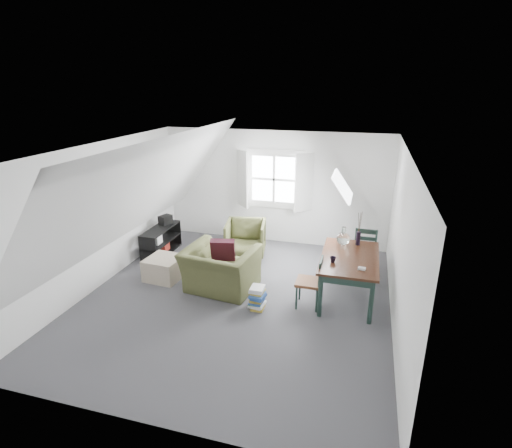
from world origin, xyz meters
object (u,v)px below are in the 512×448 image
(dining_table, at_px, (349,262))
(armchair_far, at_px, (246,255))
(ottoman, at_px, (165,268))
(dining_chair_near, at_px, (311,281))
(media_shelf, at_px, (160,243))
(magazine_stack, at_px, (257,298))
(armchair_near, at_px, (221,289))
(dining_chair_far, at_px, (365,249))

(dining_table, bearing_deg, armchair_far, 149.09)
(ottoman, bearing_deg, dining_chair_near, -5.19)
(dining_table, relative_size, media_shelf, 1.36)
(armchair_far, xyz_separation_m, magazine_stack, (0.80, -1.96, 0.18))
(dining_chair_near, relative_size, media_shelf, 0.76)
(ottoman, height_order, media_shelf, media_shelf)
(armchair_far, distance_m, ottoman, 1.83)
(dining_chair_near, bearing_deg, magazine_stack, -81.09)
(armchair_near, relative_size, armchair_far, 1.44)
(media_shelf, bearing_deg, dining_chair_far, 1.68)
(dining_chair_near, xyz_separation_m, magazine_stack, (-0.80, -0.30, -0.26))
(armchair_near, bearing_deg, magazine_stack, 158.19)
(dining_table, height_order, magazine_stack, dining_table)
(media_shelf, relative_size, magazine_stack, 3.06)
(armchair_near, distance_m, dining_table, 2.27)
(ottoman, height_order, dining_table, dining_table)
(armchair_near, xyz_separation_m, armchair_far, (-0.02, 1.53, 0.00))
(armchair_far, height_order, dining_chair_near, dining_chair_near)
(armchair_near, xyz_separation_m, dining_chair_far, (2.39, 1.36, 0.49))
(magazine_stack, bearing_deg, dining_chair_far, 48.11)
(dining_chair_far, relative_size, media_shelf, 0.84)
(dining_chair_far, bearing_deg, ottoman, 12.99)
(armchair_near, xyz_separation_m, dining_chair_near, (1.59, -0.13, 0.44))
(magazine_stack, bearing_deg, armchair_far, 112.26)
(ottoman, height_order, dining_chair_far, dining_chair_far)
(armchair_far, height_order, magazine_stack, armchair_far)
(dining_chair_far, relative_size, dining_chair_near, 1.11)
(armchair_near, bearing_deg, media_shelf, -24.82)
(armchair_far, relative_size, dining_chair_far, 0.87)
(dining_chair_far, relative_size, magazine_stack, 2.57)
(armchair_far, height_order, ottoman, ottoman)
(armchair_near, relative_size, dining_table, 0.77)
(armchair_far, bearing_deg, dining_chair_far, -14.69)
(armchair_near, height_order, dining_chair_near, dining_chair_near)
(ottoman, bearing_deg, dining_chair_far, 19.28)
(armchair_near, bearing_deg, dining_chair_far, -143.46)
(ottoman, distance_m, media_shelf, 1.15)
(armchair_near, bearing_deg, dining_chair_near, -177.81)
(armchair_far, distance_m, dining_table, 2.59)
(armchair_far, bearing_deg, magazine_stack, -78.25)
(media_shelf, bearing_deg, ottoman, -60.01)
(armchair_far, relative_size, media_shelf, 0.73)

